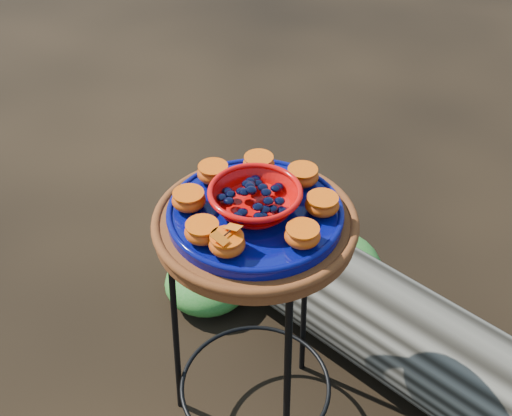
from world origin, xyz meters
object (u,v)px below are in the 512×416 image
Objects in this scene: red_bowl at (255,200)px; driftwood_log at (394,328)px; cobalt_plate at (255,214)px; plant_stand at (255,336)px; terracotta_saucer at (255,225)px.

red_bowl is 0.78m from driftwood_log.
cobalt_plate is at bearing 0.00° from red_bowl.
red_bowl is (0.00, 0.00, 0.04)m from cobalt_plate.
plant_stand reaches higher than driftwood_log.
driftwood_log is (0.19, 0.41, -0.57)m from terracotta_saucer.
plant_stand is at bearing 0.00° from cobalt_plate.
plant_stand is 1.89× the size of cobalt_plate.
red_bowl reaches higher than terracotta_saucer.
red_bowl reaches higher than cobalt_plate.
terracotta_saucer is 0.03m from cobalt_plate.
terracotta_saucer is at bearing -114.48° from driftwood_log.
terracotta_saucer reaches higher than plant_stand.
driftwood_log is (0.19, 0.41, -0.20)m from plant_stand.
driftwood_log is at bearing 65.52° from terracotta_saucer.
red_bowl is at bearing 0.00° from terracotta_saucer.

